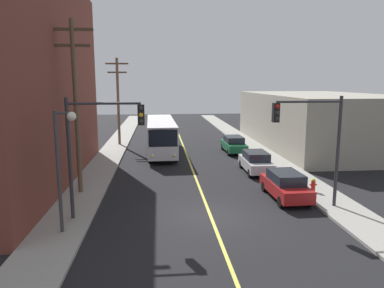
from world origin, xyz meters
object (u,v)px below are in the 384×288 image
Objects in this scene: utility_pole_mid at (118,97)px; street_lamp_left at (63,154)px; parked_car_silver at (256,162)px; fire_hydrant at (313,185)px; utility_pole_near at (76,100)px; parked_car_red at (285,185)px; traffic_signal_right_corner at (311,131)px; city_bus at (161,134)px; parked_car_green at (234,144)px; traffic_signal_left_corner at (101,136)px.

utility_pole_mid is 1.67× the size of street_lamp_left.
fire_hydrant is (2.10, -5.65, -0.26)m from parked_car_silver.
parked_car_silver is 13.89m from utility_pole_near.
parked_car_red is 0.43× the size of utility_pole_near.
traffic_signal_right_corner is 7.14× the size of fire_hydrant.
utility_pole_near is 15.31m from fire_hydrant.
utility_pole_near is at bearing 163.27° from traffic_signal_right_corner.
utility_pole_mid is 1.53× the size of traffic_signal_right_corner.
city_bus is 2.75× the size of parked_car_green.
utility_pole_mid reaches higher than parked_car_red.
parked_car_red is at bearing 13.32° from traffic_signal_left_corner.
parked_car_silver is at bearing 90.68° from parked_car_red.
utility_pole_near reaches higher than traffic_signal_left_corner.
parked_car_green is (-0.14, 14.19, 0.00)m from parked_car_red.
parked_car_red is 0.81× the size of street_lamp_left.
fire_hydrant is (1.44, 2.53, -3.72)m from traffic_signal_right_corner.
fire_hydrant is at bearing 18.30° from parked_car_red.
utility_pole_near is (-12.17, -12.18, 4.96)m from parked_car_green.
parked_car_green is 0.74× the size of traffic_signal_right_corner.
traffic_signal_left_corner is (-10.16, -8.75, 3.46)m from parked_car_silver.
city_bus is 2.03× the size of traffic_signal_right_corner.
traffic_signal_right_corner reaches higher than parked_car_green.
street_lamp_left reaches higher than city_bus.
street_lamp_left is 14.81m from fire_hydrant.
traffic_signal_left_corner reaches higher than parked_car_green.
traffic_signal_left_corner is (-3.00, -17.34, 2.49)m from city_bus.
city_bus is at bearing 80.20° from traffic_signal_left_corner.
parked_car_green is 21.78m from street_lamp_left.
utility_pole_near reaches higher than city_bus.
parked_car_green is 19.75m from traffic_signal_left_corner.
parked_car_silver is 15.83m from street_lamp_left.
parked_car_silver is at bearing 19.41° from utility_pole_near.
utility_pole_near is 17.29m from utility_pole_mid.
parked_car_silver is at bearing -89.50° from parked_car_green.
utility_pole_mid reaches higher than traffic_signal_left_corner.
parked_car_silver and parked_car_green have the same top height.
utility_pole_near is at bearing -160.59° from parked_car_silver.
utility_pole_near is 1.72× the size of traffic_signal_left_corner.
utility_pole_near reaches higher than utility_pole_mid.
utility_pole_near is 1.12× the size of utility_pole_mid.
city_bus reaches higher than parked_car_silver.
parked_car_red is at bearing -64.10° from city_bus.
street_lamp_left reaches higher than parked_car_silver.
city_bus is at bearing 115.90° from parked_car_red.
traffic_signal_left_corner is at bearing -86.06° from utility_pole_mid.
utility_pole_mid reaches higher than city_bus.
utility_pole_near is at bearing -134.97° from parked_car_green.
traffic_signal_left_corner reaches higher than fire_hydrant.
traffic_signal_left_corner is 7.14× the size of fire_hydrant.
utility_pole_mid is 24.48m from traffic_signal_right_corner.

